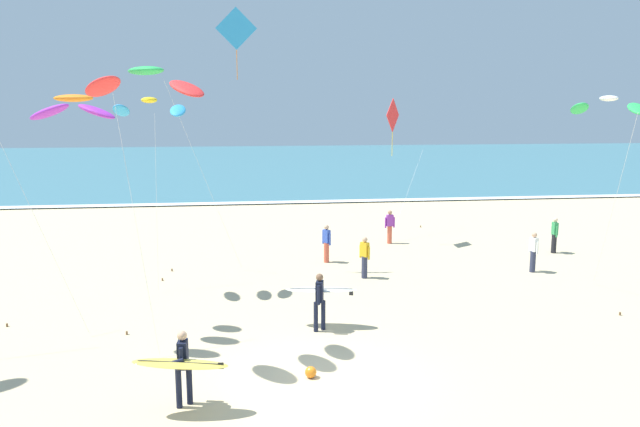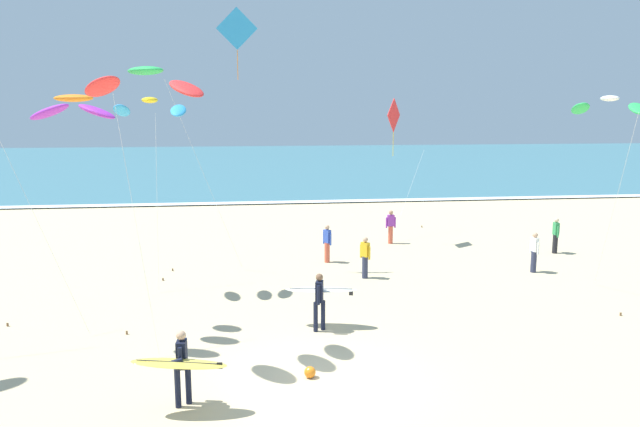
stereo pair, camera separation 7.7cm
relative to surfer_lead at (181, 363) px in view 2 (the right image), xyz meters
name	(u,v)px [view 2 (the right image)]	position (x,y,z in m)	size (l,w,h in m)	color
ground_plane	(320,379)	(3.09, 1.07, -1.04)	(160.00, 160.00, 0.00)	#D1BA8E
ocean_water	(261,163)	(3.09, 57.63, -1.00)	(160.00, 60.00, 0.08)	teal
shoreline_foam	(272,202)	(3.09, 27.93, -0.96)	(160.00, 1.09, 0.01)	white
surfer_lead	(181,363)	(0.00, 0.00, 0.00)	(2.01, 0.95, 1.71)	black
surfer_trailing	(320,294)	(3.51, 4.41, 0.00)	(2.17, 1.13, 1.71)	black
kite_arc_amber_near	(74,108)	(-3.03, 4.57, 5.33)	(3.67, 2.69, 6.72)	purple
kite_arc_ivory_far	(609,105)	(13.96, 7.57, 5.39)	(2.67, 4.16, 6.78)	green
kite_arc_emerald_high	(146,82)	(-0.88, 2.82, 5.92)	(3.06, 3.13, 7.34)	red
kite_diamond_scarlet_low	(394,118)	(8.24, 15.16, 4.83)	(3.04, 4.29, 6.78)	red
kite_arc_golden_distant	(150,107)	(-1.66, 8.54, 5.33)	(2.37, 2.14, 6.71)	#2D99DB
kite_diamond_cobalt_close	(235,35)	(1.16, 11.22, 8.00)	(3.53, 0.24, 10.04)	#2D99DB
bystander_blue_top	(327,243)	(4.72, 11.99, -0.23)	(0.33, 0.43, 1.59)	#D8593F
bystander_green_top	(556,235)	(14.94, 12.36, -0.23)	(0.22, 0.50, 1.59)	black
bystander_white_top	(534,252)	(12.54, 9.49, -0.23)	(0.25, 0.49, 1.59)	#2D334C
bystander_purple_top	(391,227)	(8.17, 15.14, -0.23)	(0.50, 0.22, 1.59)	#D8593F
bystander_yellow_top	(365,257)	(5.83, 9.47, -0.23)	(0.34, 0.41, 1.59)	#2D334C
beach_ball	(310,372)	(2.87, 1.19, -0.90)	(0.28, 0.28, 0.28)	orange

